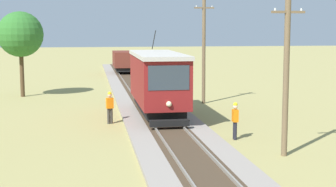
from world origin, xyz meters
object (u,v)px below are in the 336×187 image
at_px(freight_car, 124,61).
at_px(tree_left_near, 20,35).
at_px(utility_pole_near_tram, 286,73).
at_px(second_worker, 110,106).
at_px(red_tram, 158,81).
at_px(track_worker, 235,119).
at_px(utility_pole_mid, 204,48).

xyz_separation_m(freight_car, tree_left_near, (-9.05, -16.93, 3.20)).
distance_m(freight_car, utility_pole_near_tram, 37.00).
height_order(second_worker, tree_left_near, tree_left_near).
height_order(red_tram, second_worker, red_tram).
xyz_separation_m(freight_car, track_worker, (2.82, -33.62, -0.57)).
distance_m(red_tram, tree_left_near, 14.13).
xyz_separation_m(utility_pole_mid, track_worker, (-1.14, -11.21, -2.88)).
height_order(red_tram, utility_pole_near_tram, utility_pole_near_tram).
bearing_deg(freight_car, utility_pole_near_tram, -83.86).
bearing_deg(second_worker, red_tram, -78.65).
bearing_deg(red_tram, utility_pole_near_tram, -66.90).
bearing_deg(second_worker, tree_left_near, 14.26).
bearing_deg(utility_pole_near_tram, tree_left_near, 123.28).
relative_size(red_tram, utility_pole_near_tram, 1.28).
bearing_deg(utility_pole_mid, utility_pole_near_tram, -90.00).
bearing_deg(utility_pole_mid, freight_car, 100.01).
bearing_deg(red_tram, second_worker, -155.32).
height_order(freight_car, track_worker, freight_car).
height_order(utility_pole_near_tram, tree_left_near, utility_pole_near_tram).
bearing_deg(freight_car, track_worker, -85.21).
relative_size(track_worker, second_worker, 1.00).
height_order(red_tram, track_worker, red_tram).
relative_size(utility_pole_mid, tree_left_near, 1.16).
height_order(freight_car, tree_left_near, tree_left_near).
xyz_separation_m(utility_pole_near_tram, second_worker, (-6.81, 7.95, -2.45)).
distance_m(freight_car, tree_left_near, 19.46).
relative_size(utility_pole_mid, second_worker, 4.22).
xyz_separation_m(red_tram, utility_pole_near_tram, (3.95, -9.26, 1.24)).
bearing_deg(red_tram, utility_pole_mid, 52.07).
height_order(utility_pole_mid, second_worker, utility_pole_mid).
xyz_separation_m(red_tram, freight_car, (-0.00, 27.48, -0.64)).
distance_m(utility_pole_near_tram, tree_left_near, 23.73).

